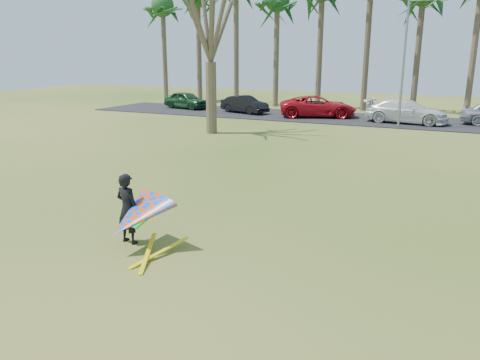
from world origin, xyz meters
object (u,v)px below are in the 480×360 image
at_px(car_0, 186,100).
at_px(car_1, 245,104).
at_px(car_2, 318,106).
at_px(bare_tree_left, 210,13).
at_px(streetlight, 407,57).
at_px(kite_flyer, 135,215).
at_px(car_3, 406,111).

distance_m(car_0, car_1, 5.99).
bearing_deg(car_1, car_2, -71.39).
bearing_deg(car_2, bare_tree_left, 137.75).
height_order(bare_tree_left, streetlight, bare_tree_left).
bearing_deg(car_1, car_0, 100.95).
xyz_separation_m(car_2, kite_flyer, (2.90, -25.95, 0.00)).
distance_m(streetlight, kite_flyer, 23.75).
bearing_deg(kite_flyer, streetlight, 81.55).
bearing_deg(car_0, kite_flyer, -138.07).
distance_m(car_0, car_2, 12.02).
bearing_deg(car_1, streetlight, -84.00).
bearing_deg(kite_flyer, bare_tree_left, 112.47).
relative_size(car_3, kite_flyer, 2.29).
xyz_separation_m(streetlight, car_3, (0.05, 2.17, -3.61)).
height_order(bare_tree_left, car_2, bare_tree_left).
xyz_separation_m(car_0, kite_flyer, (14.90, -26.68, 0.06)).
distance_m(car_3, kite_flyer, 25.63).
height_order(car_0, car_1, car_0).
bearing_deg(streetlight, car_1, 167.74).
bearing_deg(car_3, car_0, 92.29).
bearing_deg(car_0, car_3, -81.27).
bearing_deg(car_0, bare_tree_left, -129.18).
xyz_separation_m(car_0, car_2, (12.00, -0.73, 0.06)).
bearing_deg(car_1, car_3, -74.18).
distance_m(car_1, car_2, 6.06).
bearing_deg(car_1, bare_tree_left, -148.70).
xyz_separation_m(car_1, car_3, (12.45, -0.53, 0.11)).
bearing_deg(car_3, kite_flyer, 178.46).
bearing_deg(car_2, kite_flyer, 165.50).
relative_size(car_1, car_2, 0.73).
height_order(car_1, car_2, car_2).
relative_size(streetlight, car_2, 1.41).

